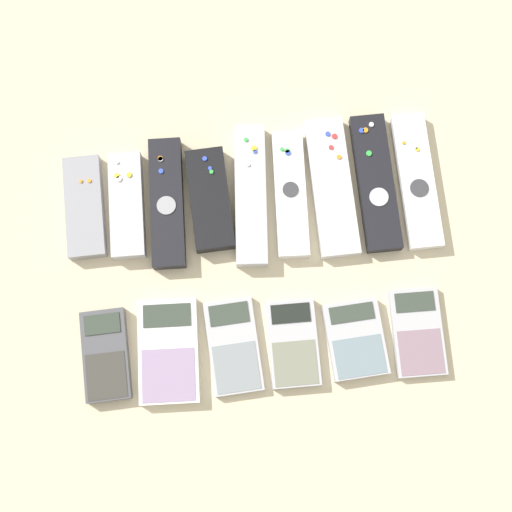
# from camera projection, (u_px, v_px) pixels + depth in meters

# --- Properties ---
(ground_plane) EXTENTS (3.00, 3.00, 0.00)m
(ground_plane) POSITION_uv_depth(u_px,v_px,m) (258.00, 280.00, 1.06)
(ground_plane) COLOR beige
(remote_0) EXTENTS (0.06, 0.16, 0.02)m
(remote_0) POSITION_uv_depth(u_px,v_px,m) (85.00, 207.00, 1.08)
(remote_0) COLOR gray
(remote_0) RESTS_ON ground_plane
(remote_1) EXTENTS (0.05, 0.16, 0.03)m
(remote_1) POSITION_uv_depth(u_px,v_px,m) (127.00, 205.00, 1.08)
(remote_1) COLOR #B7B7BC
(remote_1) RESTS_ON ground_plane
(remote_2) EXTENTS (0.05, 0.20, 0.03)m
(remote_2) POSITION_uv_depth(u_px,v_px,m) (167.00, 203.00, 1.08)
(remote_2) COLOR black
(remote_2) RESTS_ON ground_plane
(remote_3) EXTENTS (0.07, 0.16, 0.03)m
(remote_3) POSITION_uv_depth(u_px,v_px,m) (210.00, 200.00, 1.08)
(remote_3) COLOR black
(remote_3) RESTS_ON ground_plane
(remote_4) EXTENTS (0.06, 0.22, 0.03)m
(remote_4) POSITION_uv_depth(u_px,v_px,m) (252.00, 195.00, 1.08)
(remote_4) COLOR #B7B7BC
(remote_4) RESTS_ON ground_plane
(remote_5) EXTENTS (0.05, 0.20, 0.02)m
(remote_5) POSITION_uv_depth(u_px,v_px,m) (290.00, 194.00, 1.08)
(remote_5) COLOR white
(remote_5) RESTS_ON ground_plane
(remote_6) EXTENTS (0.06, 0.22, 0.02)m
(remote_6) POSITION_uv_depth(u_px,v_px,m) (332.00, 187.00, 1.08)
(remote_6) COLOR silver
(remote_6) RESTS_ON ground_plane
(remote_7) EXTENTS (0.06, 0.21, 0.02)m
(remote_7) POSITION_uv_depth(u_px,v_px,m) (375.00, 183.00, 1.09)
(remote_7) COLOR black
(remote_7) RESTS_ON ground_plane
(remote_8) EXTENTS (0.05, 0.21, 0.02)m
(remote_8) POSITION_uv_depth(u_px,v_px,m) (416.00, 181.00, 1.09)
(remote_8) COLOR white
(remote_8) RESTS_ON ground_plane
(calculator_0) EXTENTS (0.07, 0.13, 0.02)m
(calculator_0) POSITION_uv_depth(u_px,v_px,m) (106.00, 355.00, 1.03)
(calculator_0) COLOR #4C4C51
(calculator_0) RESTS_ON ground_plane
(calculator_1) EXTENTS (0.09, 0.15, 0.02)m
(calculator_1) POSITION_uv_depth(u_px,v_px,m) (169.00, 351.00, 1.03)
(calculator_1) COLOR silver
(calculator_1) RESTS_ON ground_plane
(calculator_2) EXTENTS (0.08, 0.14, 0.01)m
(calculator_2) POSITION_uv_depth(u_px,v_px,m) (233.00, 346.00, 1.04)
(calculator_2) COLOR #B2B2B7
(calculator_2) RESTS_ON ground_plane
(calculator_3) EXTENTS (0.07, 0.13, 0.02)m
(calculator_3) POSITION_uv_depth(u_px,v_px,m) (293.00, 343.00, 1.04)
(calculator_3) COLOR #B2B2B7
(calculator_3) RESTS_ON ground_plane
(calculator_4) EXTENTS (0.09, 0.12, 0.02)m
(calculator_4) POSITION_uv_depth(u_px,v_px,m) (356.00, 339.00, 1.04)
(calculator_4) COLOR #B2B2B7
(calculator_4) RESTS_ON ground_plane
(calculator_5) EXTENTS (0.07, 0.13, 0.01)m
(calculator_5) POSITION_uv_depth(u_px,v_px,m) (417.00, 332.00, 1.04)
(calculator_5) COLOR #B2B2B7
(calculator_5) RESTS_ON ground_plane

